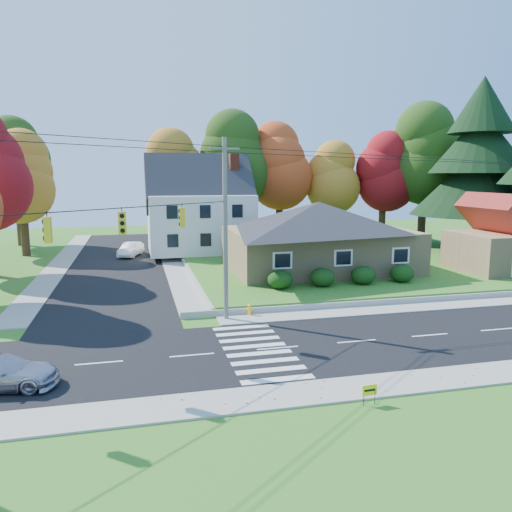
% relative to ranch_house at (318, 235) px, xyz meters
% --- Properties ---
extents(ground, '(120.00, 120.00, 0.00)m').
position_rel_ranch_house_xyz_m(ground, '(-8.00, -16.00, -3.27)').
color(ground, '#3D7923').
extents(road_main, '(90.00, 8.00, 0.02)m').
position_rel_ranch_house_xyz_m(road_main, '(-8.00, -16.00, -3.26)').
color(road_main, black).
rests_on(road_main, ground).
extents(road_cross, '(8.00, 44.00, 0.02)m').
position_rel_ranch_house_xyz_m(road_cross, '(-16.00, 10.00, -3.25)').
color(road_cross, black).
rests_on(road_cross, ground).
extents(sidewalk_north, '(90.00, 2.00, 0.08)m').
position_rel_ranch_house_xyz_m(sidewalk_north, '(-8.00, -11.00, -3.23)').
color(sidewalk_north, '#9C9A90').
rests_on(sidewalk_north, ground).
extents(sidewalk_south, '(90.00, 2.00, 0.08)m').
position_rel_ranch_house_xyz_m(sidewalk_south, '(-8.00, -21.00, -3.23)').
color(sidewalk_south, '#9C9A90').
rests_on(sidewalk_south, ground).
extents(lawn, '(30.00, 30.00, 0.50)m').
position_rel_ranch_house_xyz_m(lawn, '(5.00, 5.00, -3.02)').
color(lawn, '#3D7923').
rests_on(lawn, ground).
extents(ranch_house, '(14.60, 10.60, 5.40)m').
position_rel_ranch_house_xyz_m(ranch_house, '(0.00, 0.00, 0.00)').
color(ranch_house, tan).
rests_on(ranch_house, lawn).
extents(colonial_house, '(10.40, 8.40, 9.60)m').
position_rel_ranch_house_xyz_m(colonial_house, '(-7.96, 12.00, 1.32)').
color(colonial_house, silver).
rests_on(colonial_house, lawn).
extents(garage, '(7.30, 6.30, 4.60)m').
position_rel_ranch_house_xyz_m(garage, '(14.00, -4.01, -0.42)').
color(garage, tan).
rests_on(garage, lawn).
extents(hedge_row, '(10.70, 1.70, 1.27)m').
position_rel_ranch_house_xyz_m(hedge_row, '(-0.50, -6.20, -2.13)').
color(hedge_row, '#163A10').
rests_on(hedge_row, lawn).
extents(traffic_infrastructure, '(38.10, 10.66, 10.00)m').
position_rel_ranch_house_xyz_m(traffic_infrastructure, '(-8.15, -14.65, 1.88)').
color(traffic_infrastructure, '#666059').
rests_on(traffic_infrastructure, ground).
extents(tree_lot_0, '(6.72, 6.72, 12.51)m').
position_rel_ranch_house_xyz_m(tree_lot_0, '(-10.00, 18.00, 5.04)').
color(tree_lot_0, '#3F2A19').
rests_on(tree_lot_0, lawn).
extents(tree_lot_1, '(7.84, 7.84, 14.60)m').
position_rel_ranch_house_xyz_m(tree_lot_1, '(-4.00, 17.00, 6.35)').
color(tree_lot_1, '#3F2A19').
rests_on(tree_lot_1, lawn).
extents(tree_lot_2, '(7.28, 7.28, 13.56)m').
position_rel_ranch_house_xyz_m(tree_lot_2, '(2.00, 18.00, 5.70)').
color(tree_lot_2, '#3F2A19').
rests_on(tree_lot_2, lawn).
extents(tree_lot_3, '(6.16, 6.16, 11.47)m').
position_rel_ranch_house_xyz_m(tree_lot_3, '(8.00, 17.00, 4.39)').
color(tree_lot_3, '#3F2A19').
rests_on(tree_lot_3, lawn).
extents(tree_lot_4, '(6.72, 6.72, 12.51)m').
position_rel_ranch_house_xyz_m(tree_lot_4, '(14.00, 16.00, 5.04)').
color(tree_lot_4, '#3F2A19').
rests_on(tree_lot_4, lawn).
extents(tree_lot_5, '(8.40, 8.40, 15.64)m').
position_rel_ranch_house_xyz_m(tree_lot_5, '(18.00, 14.00, 7.00)').
color(tree_lot_5, '#3F2A19').
rests_on(tree_lot_5, lawn).
extents(conifer_east_a, '(12.80, 12.80, 16.96)m').
position_rel_ranch_house_xyz_m(conifer_east_a, '(19.00, 6.00, 6.12)').
color(conifer_east_a, '#3F2A19').
rests_on(conifer_east_a, lawn).
extents(tree_west_2, '(6.72, 6.72, 12.51)m').
position_rel_ranch_house_xyz_m(tree_west_2, '(-25.00, 16.00, 4.54)').
color(tree_west_2, '#3F2A19').
rests_on(tree_west_2, ground).
extents(tree_west_3, '(7.84, 7.84, 14.60)m').
position_rel_ranch_house_xyz_m(tree_west_3, '(-27.00, 24.00, 5.85)').
color(tree_west_3, '#3F2A19').
rests_on(tree_west_3, ground).
extents(white_car, '(2.68, 4.45, 1.39)m').
position_rel_ranch_house_xyz_m(white_car, '(-14.80, 12.98, -2.55)').
color(white_car, white).
rests_on(white_car, road_cross).
extents(fire_hydrant, '(0.41, 0.32, 0.72)m').
position_rel_ranch_house_xyz_m(fire_hydrant, '(-8.06, -10.40, -2.92)').
color(fire_hydrant, yellow).
rests_on(fire_hydrant, ground).
extents(yard_sign, '(0.58, 0.08, 0.73)m').
position_rel_ranch_house_xyz_m(yard_sign, '(-6.45, -22.30, -2.75)').
color(yard_sign, black).
rests_on(yard_sign, ground).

